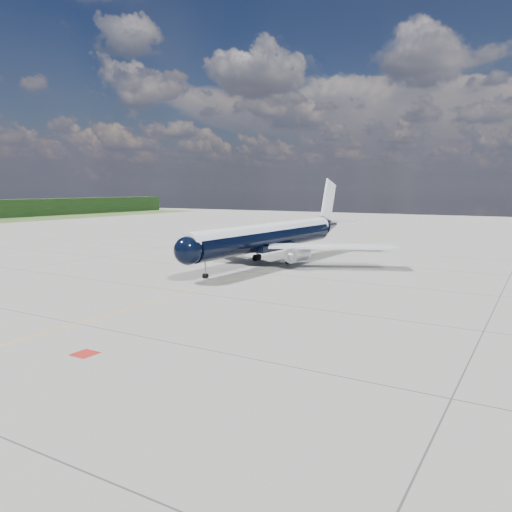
# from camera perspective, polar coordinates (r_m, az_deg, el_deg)

# --- Properties ---
(ground) EXTENTS (320.00, 320.00, 0.00)m
(ground) POSITION_cam_1_polar(r_m,az_deg,el_deg) (72.18, 2.03, -1.32)
(ground) COLOR gray
(ground) RESTS_ON ground
(taxiway_centerline) EXTENTS (0.16, 160.00, 0.01)m
(taxiway_centerline) POSITION_cam_1_polar(r_m,az_deg,el_deg) (67.88, 0.02, -1.89)
(taxiway_centerline) COLOR #EAA00C
(taxiway_centerline) RESTS_ON ground
(red_marking) EXTENTS (1.60, 1.60, 0.01)m
(red_marking) POSITION_cam_1_polar(r_m,az_deg,el_deg) (37.14, -18.97, -10.52)
(red_marking) COLOR maroon
(red_marking) RESTS_ON ground
(main_airliner) EXTENTS (37.42, 45.56, 13.16)m
(main_airliner) POSITION_cam_1_polar(r_m,az_deg,el_deg) (76.78, 1.93, 2.30)
(main_airliner) COLOR black
(main_airliner) RESTS_ON ground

